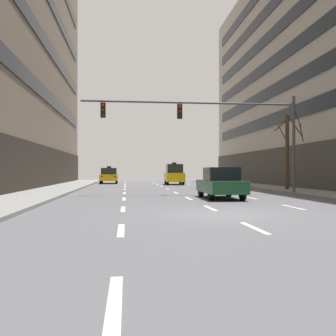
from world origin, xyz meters
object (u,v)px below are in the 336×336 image
Objects in this scene: traffic_signal_0 at (216,120)px; street_tree_0 at (288,149)px; taxi_driving_1 at (109,176)px; car_driving_0 at (221,183)px; taxi_driving_2 at (174,174)px.

traffic_signal_0 reaches higher than street_tree_0.
traffic_signal_0 is (7.12, -19.90, 3.54)m from taxi_driving_1.
car_driving_0 is 24.06m from taxi_driving_1.
street_tree_0 is (6.15, -13.26, 1.84)m from taxi_driving_2.
car_driving_0 is 19.41m from taxi_driving_2.
taxi_driving_1 is 7.64m from taxi_driving_2.
car_driving_0 is 0.73× the size of street_tree_0.
car_driving_0 is at bearing -135.30° from street_tree_0.
traffic_signal_0 is at bearing -70.30° from taxi_driving_1.
street_tree_0 is (6.21, 6.14, 2.08)m from car_driving_0.
street_tree_0 reaches higher than car_driving_0.
street_tree_0 is at bearing -65.14° from taxi_driving_2.
taxi_driving_2 is at bearing 89.82° from car_driving_0.
taxi_driving_1 is at bearing 109.70° from traffic_signal_0.
taxi_driving_2 is 16.52m from traffic_signal_0.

